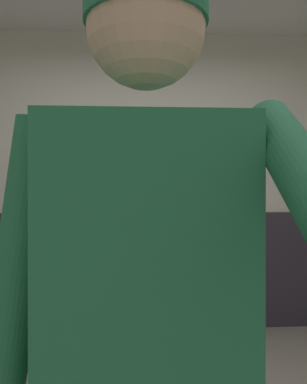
% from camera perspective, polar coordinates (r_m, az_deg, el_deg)
% --- Properties ---
extents(wall_back, '(4.72, 0.12, 2.68)m').
position_cam_1_polar(wall_back, '(3.70, -1.36, 1.58)').
color(wall_back, beige).
rests_on(wall_back, ground_plane).
extents(wainscot_band_back, '(4.12, 0.03, 1.05)m').
position_cam_1_polar(wainscot_band_back, '(3.69, -1.31, -11.14)').
color(wainscot_band_back, '#2D2833').
rests_on(wainscot_band_back, ground_plane).
extents(urinal_left, '(0.40, 0.34, 1.24)m').
position_cam_1_polar(urinal_left, '(3.51, -5.22, -7.61)').
color(urinal_left, white).
rests_on(urinal_left, ground_plane).
extents(urinal_middle, '(0.40, 0.34, 1.24)m').
position_cam_1_polar(urinal_middle, '(3.57, 7.02, -7.48)').
color(urinal_middle, white).
rests_on(urinal_middle, ground_plane).
extents(privacy_divider_panel, '(0.04, 0.40, 0.90)m').
position_cam_1_polar(privacy_divider_panel, '(3.43, 1.04, -4.88)').
color(privacy_divider_panel, '#4C4C51').
extents(person, '(0.62, 0.60, 1.69)m').
position_cam_1_polar(person, '(0.83, -1.06, -17.13)').
color(person, '#2D3342').
rests_on(person, ground_plane).
extents(soap_dispenser, '(0.10, 0.07, 0.18)m').
position_cam_1_polar(soap_dispenser, '(3.74, 12.74, -0.10)').
color(soap_dispenser, silver).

